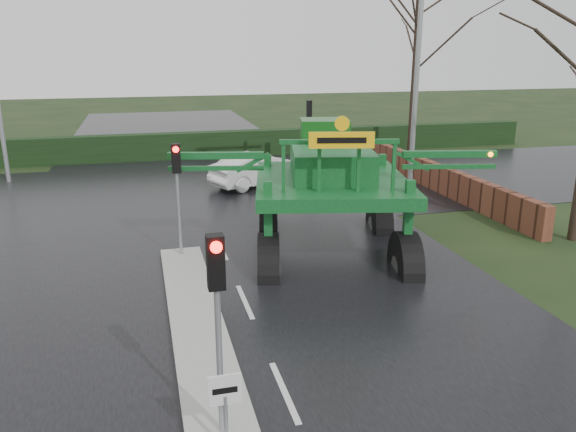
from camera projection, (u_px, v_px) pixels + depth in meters
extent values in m
plane|color=black|center=(284.00, 392.00, 10.43)|extent=(140.00, 140.00, 0.00)
cube|color=black|center=(214.00, 231.00, 19.69)|extent=(14.00, 80.00, 0.02)
cube|color=black|center=(196.00, 191.00, 25.25)|extent=(80.00, 12.00, 0.02)
cube|color=gray|center=(197.00, 323.00, 12.86)|extent=(1.20, 10.00, 0.16)
cube|color=black|center=(181.00, 146.00, 32.45)|extent=(44.00, 0.90, 1.50)
cube|color=#592D1E|center=(410.00, 166.00, 27.64)|extent=(0.40, 20.00, 1.20)
cylinder|color=gray|center=(226.00, 424.00, 8.53)|extent=(0.07, 0.07, 1.00)
cube|color=silver|center=(225.00, 390.00, 8.36)|extent=(0.50, 0.04, 0.50)
cube|color=black|center=(225.00, 391.00, 8.34)|extent=(0.38, 0.01, 0.10)
cylinder|color=gray|center=(219.00, 344.00, 8.68)|extent=(0.10, 0.10, 3.50)
cube|color=black|center=(216.00, 262.00, 8.29)|extent=(0.26, 0.22, 0.85)
sphere|color=#FF0C07|center=(216.00, 247.00, 8.09)|extent=(0.18, 0.18, 0.18)
cylinder|color=gray|center=(179.00, 203.00, 16.56)|extent=(0.10, 0.10, 3.50)
cube|color=black|center=(176.00, 158.00, 16.17)|extent=(0.26, 0.22, 0.85)
sphere|color=#FF0C07|center=(176.00, 149.00, 15.97)|extent=(0.18, 0.18, 0.18)
cylinder|color=gray|center=(309.00, 134.00, 30.04)|extent=(0.10, 0.10, 3.50)
cube|color=black|center=(309.00, 109.00, 29.66)|extent=(0.26, 0.22, 0.85)
sphere|color=#FF0C07|center=(309.00, 103.00, 29.70)|extent=(0.18, 0.18, 0.18)
cylinder|color=gray|center=(417.00, 79.00, 22.19)|extent=(0.20, 0.20, 10.00)
cylinder|color=black|center=(415.00, 70.00, 31.63)|extent=(0.32, 0.32, 10.00)
cylinder|color=black|center=(205.00, 215.00, 17.67)|extent=(1.08, 2.28, 2.20)
cylinder|color=#595B56|center=(205.00, 215.00, 17.67)|extent=(0.80, 0.89, 0.77)
cube|color=#0D4A19|center=(203.00, 172.00, 17.28)|extent=(0.29, 0.29, 2.53)
cylinder|color=black|center=(331.00, 214.00, 17.81)|extent=(1.08, 2.28, 2.20)
cylinder|color=#595B56|center=(331.00, 214.00, 17.81)|extent=(0.80, 0.89, 0.77)
cube|color=#0D4A19|center=(331.00, 171.00, 17.41)|extent=(0.29, 0.29, 2.53)
cylinder|color=black|center=(188.00, 261.00, 13.88)|extent=(1.08, 2.28, 2.20)
cylinder|color=#595B56|center=(188.00, 261.00, 13.88)|extent=(0.80, 0.89, 0.77)
cube|color=#0D4A19|center=(185.00, 207.00, 13.48)|extent=(0.29, 0.29, 2.53)
cylinder|color=black|center=(348.00, 259.00, 14.01)|extent=(1.08, 2.28, 2.20)
cylinder|color=#595B56|center=(348.00, 259.00, 14.01)|extent=(0.80, 0.89, 0.77)
cube|color=#0D4A19|center=(349.00, 206.00, 13.62)|extent=(0.29, 0.29, 2.53)
cube|color=#0D4A19|center=(267.00, 161.00, 15.24)|extent=(5.68, 6.17, 0.39)
cube|color=#0D4A19|center=(267.00, 138.00, 15.28)|extent=(3.09, 3.76, 0.99)
cube|color=#124D14|center=(267.00, 115.00, 17.28)|extent=(1.90, 1.65, 1.43)
cube|color=#0D4A19|center=(267.00, 109.00, 13.10)|extent=(3.25, 0.86, 0.13)
cube|color=#0D4A19|center=(130.00, 128.00, 14.42)|extent=(2.84, 0.82, 0.20)
sphere|color=orange|center=(81.00, 129.00, 14.27)|extent=(0.15, 0.15, 0.15)
cube|color=#0D4A19|center=(402.00, 126.00, 14.66)|extent=(2.84, 0.82, 0.20)
sphere|color=orange|center=(449.00, 127.00, 14.59)|extent=(0.15, 0.15, 0.15)
cube|color=yellow|center=(267.00, 106.00, 12.65)|extent=(1.73, 0.45, 0.44)
cube|color=black|center=(267.00, 106.00, 12.65)|extent=(1.29, 0.30, 0.15)
cylinder|color=yellow|center=(267.00, 86.00, 12.52)|extent=(0.40, 0.13, 0.40)
imported|color=white|center=(259.00, 186.00, 26.18)|extent=(4.89, 3.30, 1.53)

